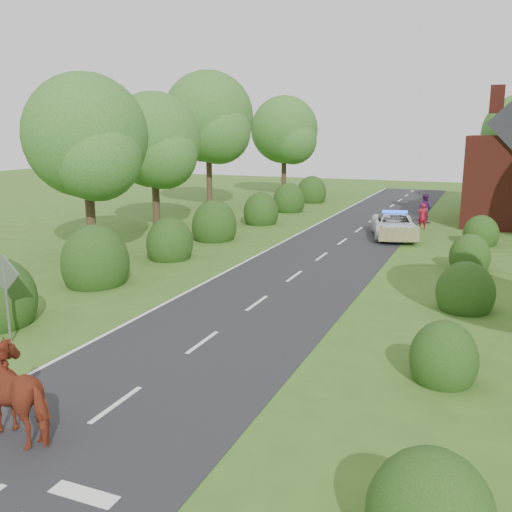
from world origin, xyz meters
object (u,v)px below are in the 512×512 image
at_px(pedestrian_red, 422,216).
at_px(pedestrian_purple, 425,208).
at_px(cow, 26,398).
at_px(road_sign, 5,285).
at_px(police_van, 394,225).

bearing_deg(pedestrian_red, pedestrian_purple, -109.53).
distance_m(pedestrian_red, pedestrian_purple, 2.66).
relative_size(pedestrian_red, pedestrian_purple, 0.83).
relative_size(cow, pedestrian_red, 1.36).
relative_size(road_sign, pedestrian_red, 1.63).
bearing_deg(pedestrian_red, road_sign, 47.18).
xyz_separation_m(road_sign, police_van, (7.32, 20.32, -0.97)).
bearing_deg(pedestrian_purple, cow, 100.33).
bearing_deg(pedestrian_purple, police_van, 99.50).
bearing_deg(cow, road_sign, -123.50).
relative_size(police_van, pedestrian_purple, 2.87).
distance_m(road_sign, police_van, 21.62).
height_order(police_van, pedestrian_purple, pedestrian_purple).
distance_m(road_sign, pedestrian_red, 25.28).
xyz_separation_m(pedestrian_red, pedestrian_purple, (-0.18, 2.65, 0.16)).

